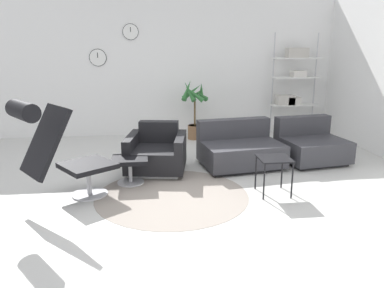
% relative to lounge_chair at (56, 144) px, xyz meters
% --- Properties ---
extents(ground_plane, '(12.00, 12.00, 0.00)m').
position_rel_lounge_chair_xyz_m(ground_plane, '(1.41, 0.21, -0.72)').
color(ground_plane, silver).
extents(wall_back, '(12.00, 0.09, 2.80)m').
position_rel_lounge_chair_xyz_m(wall_back, '(1.41, 3.47, 0.68)').
color(wall_back, white).
rests_on(wall_back, ground_plane).
extents(round_rug, '(1.91, 1.91, 0.01)m').
position_rel_lounge_chair_xyz_m(round_rug, '(1.32, 0.07, -0.72)').
color(round_rug, gray).
rests_on(round_rug, ground_plane).
extents(lounge_chair, '(1.18, 1.06, 1.24)m').
position_rel_lounge_chair_xyz_m(lounge_chair, '(0.00, 0.00, 0.00)').
color(lounge_chair, '#BCBCC1').
rests_on(lounge_chair, ground_plane).
extents(ottoman, '(0.48, 0.41, 0.36)m').
position_rel_lounge_chair_xyz_m(ottoman, '(0.79, 0.58, -0.46)').
color(ottoman, '#BCBCC1').
rests_on(ottoman, ground_plane).
extents(armchair_red, '(0.96, 0.96, 0.69)m').
position_rel_lounge_chair_xyz_m(armchair_red, '(1.17, 1.06, -0.46)').
color(armchair_red, silver).
rests_on(armchair_red, ground_plane).
extents(couch_low, '(1.30, 1.03, 0.68)m').
position_rel_lounge_chair_xyz_m(couch_low, '(2.45, 1.16, -0.47)').
color(couch_low, black).
rests_on(couch_low, ground_plane).
extents(couch_second, '(1.06, 1.00, 0.68)m').
position_rel_lounge_chair_xyz_m(couch_second, '(3.64, 1.26, -0.47)').
color(couch_second, black).
rests_on(couch_second, ground_plane).
extents(side_table, '(0.39, 0.39, 0.47)m').
position_rel_lounge_chair_xyz_m(side_table, '(2.59, -0.01, -0.31)').
color(side_table, black).
rests_on(side_table, ground_plane).
extents(potted_plant, '(0.55, 0.55, 1.18)m').
position_rel_lounge_chair_xyz_m(potted_plant, '(1.97, 2.95, -0.14)').
color(potted_plant, brown).
rests_on(potted_plant, ground_plane).
extents(shelf_unit, '(0.97, 0.28, 2.06)m').
position_rel_lounge_chair_xyz_m(shelf_unit, '(4.04, 3.15, 0.41)').
color(shelf_unit, '#BCBCC1').
rests_on(shelf_unit, ground_plane).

